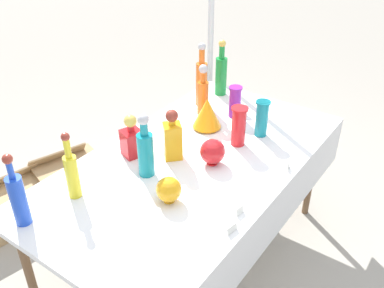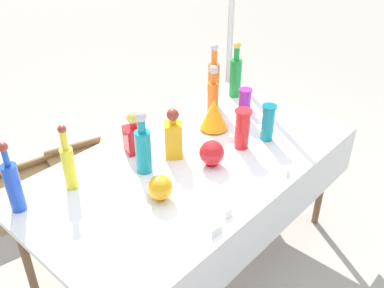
# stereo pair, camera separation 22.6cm
# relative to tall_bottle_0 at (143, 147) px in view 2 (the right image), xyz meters

# --- Properties ---
(ground_plane) EXTENTS (40.00, 40.00, 0.00)m
(ground_plane) POSITION_rel_tall_bottle_0_xyz_m (0.24, -0.11, -0.90)
(ground_plane) COLOR #A0998C
(display_table) EXTENTS (1.88, 1.02, 0.76)m
(display_table) POSITION_rel_tall_bottle_0_xyz_m (0.24, -0.15, -0.20)
(display_table) COLOR white
(display_table) RESTS_ON ground
(tall_bottle_0) EXTENTS (0.08, 0.08, 0.35)m
(tall_bottle_0) POSITION_rel_tall_bottle_0_xyz_m (0.00, 0.00, 0.00)
(tall_bottle_0) COLOR teal
(tall_bottle_0) RESTS_ON display_table
(tall_bottle_1) EXTENTS (0.08, 0.08, 0.39)m
(tall_bottle_1) POSITION_rel_tall_bottle_0_xyz_m (1.04, 0.21, 0.01)
(tall_bottle_1) COLOR #198C38
(tall_bottle_1) RESTS_ON display_table
(tall_bottle_2) EXTENTS (0.07, 0.07, 0.34)m
(tall_bottle_2) POSITION_rel_tall_bottle_0_xyz_m (0.72, 0.14, -0.00)
(tall_bottle_2) COLOR orange
(tall_bottle_2) RESTS_ON display_table
(tall_bottle_3) EXTENTS (0.07, 0.07, 0.36)m
(tall_bottle_3) POSITION_rel_tall_bottle_0_xyz_m (-0.59, 0.20, -0.00)
(tall_bottle_3) COLOR blue
(tall_bottle_3) RESTS_ON display_table
(tall_bottle_4) EXTENTS (0.07, 0.07, 0.43)m
(tall_bottle_4) POSITION_rel_tall_bottle_0_xyz_m (0.82, 0.22, 0.03)
(tall_bottle_4) COLOR orange
(tall_bottle_4) RESTS_ON display_table
(tall_bottle_5) EXTENTS (0.06, 0.06, 0.35)m
(tall_bottle_5) POSITION_rel_tall_bottle_0_xyz_m (-0.33, 0.16, -0.01)
(tall_bottle_5) COLOR yellow
(tall_bottle_5) RESTS_ON display_table
(square_decanter_0) EXTENTS (0.13, 0.13, 0.29)m
(square_decanter_0) POSITION_rel_tall_bottle_0_xyz_m (0.20, -0.01, -0.02)
(square_decanter_0) COLOR orange
(square_decanter_0) RESTS_ON display_table
(square_decanter_1) EXTENTS (0.13, 0.13, 0.25)m
(square_decanter_1) POSITION_rel_tall_bottle_0_xyz_m (0.09, 0.18, -0.04)
(square_decanter_1) COLOR red
(square_decanter_1) RESTS_ON display_table
(slender_vase_0) EXTENTS (0.08, 0.08, 0.20)m
(slender_vase_0) POSITION_rel_tall_bottle_0_xyz_m (0.81, -0.04, -0.04)
(slender_vase_0) COLOR purple
(slender_vase_0) RESTS_ON display_table
(slender_vase_1) EXTENTS (0.10, 0.10, 0.23)m
(slender_vase_1) POSITION_rel_tall_bottle_0_xyz_m (0.52, -0.23, -0.02)
(slender_vase_1) COLOR red
(slender_vase_1) RESTS_ON display_table
(slender_vase_2) EXTENTS (0.09, 0.09, 0.22)m
(slender_vase_2) POSITION_rel_tall_bottle_0_xyz_m (0.69, -0.29, -0.03)
(slender_vase_2) COLOR teal
(slender_vase_2) RESTS_ON display_table
(fluted_vase_0) EXTENTS (0.17, 0.17, 0.20)m
(fluted_vase_0) POSITION_rel_tall_bottle_0_xyz_m (0.58, 0.02, -0.04)
(fluted_vase_0) COLOR orange
(fluted_vase_0) RESTS_ON display_table
(round_bowl_0) EXTENTS (0.13, 0.13, 0.14)m
(round_bowl_0) POSITION_rel_tall_bottle_0_xyz_m (0.28, -0.22, -0.07)
(round_bowl_0) COLOR red
(round_bowl_0) RESTS_ON display_table
(round_bowl_1) EXTENTS (0.12, 0.12, 0.13)m
(round_bowl_1) POSITION_rel_tall_bottle_0_xyz_m (-0.11, -0.23, -0.08)
(round_bowl_1) COLOR orange
(round_bowl_1) RESTS_ON display_table
(price_tag_left) EXTENTS (0.06, 0.02, 0.03)m
(price_tag_left) POSITION_rel_tall_bottle_0_xyz_m (-0.11, -0.58, -0.13)
(price_tag_left) COLOR white
(price_tag_left) RESTS_ON display_table
(price_tag_center) EXTENTS (0.05, 0.02, 0.04)m
(price_tag_center) POSITION_rel_tall_bottle_0_xyz_m (0.01, -0.55, -0.13)
(price_tag_center) COLOR white
(price_tag_center) RESTS_ON display_table
(price_tag_right) EXTENTS (0.05, 0.03, 0.04)m
(price_tag_right) POSITION_rel_tall_bottle_0_xyz_m (0.46, -0.57, -0.13)
(price_tag_right) COLOR white
(price_tag_right) RESTS_ON display_table
(cardboard_box_behind_left) EXTENTS (0.57, 0.53, 0.39)m
(cardboard_box_behind_left) POSITION_rel_tall_bottle_0_xyz_m (0.22, 0.95, -0.75)
(cardboard_box_behind_left) COLOR tan
(cardboard_box_behind_left) RESTS_ON ground
(cardboard_box_behind_right) EXTENTS (0.61, 0.43, 0.35)m
(cardboard_box_behind_right) POSITION_rel_tall_bottle_0_xyz_m (-0.17, 1.09, -0.77)
(cardboard_box_behind_right) COLOR tan
(cardboard_box_behind_right) RESTS_ON ground
(canopy_pole) EXTENTS (0.18, 0.18, 2.36)m
(canopy_pole) POSITION_rel_tall_bottle_0_xyz_m (1.33, 0.49, 0.02)
(canopy_pole) COLOR silver
(canopy_pole) RESTS_ON ground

